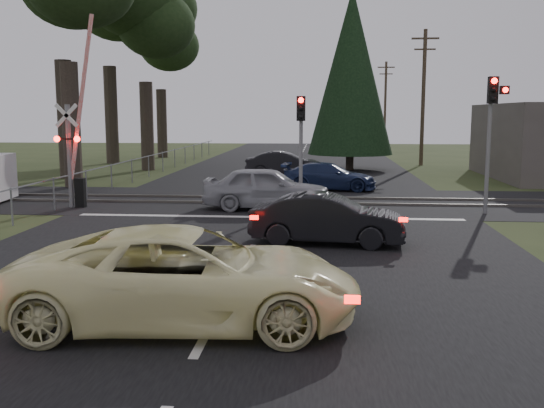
# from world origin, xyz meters

# --- Properties ---
(ground) EXTENTS (120.00, 120.00, 0.00)m
(ground) POSITION_xyz_m (0.00, 0.00, 0.00)
(ground) COLOR #2C3819
(ground) RESTS_ON ground
(road) EXTENTS (14.00, 100.00, 0.01)m
(road) POSITION_xyz_m (0.00, 10.00, 0.01)
(road) COLOR black
(road) RESTS_ON ground
(rail_corridor) EXTENTS (120.00, 8.00, 0.01)m
(rail_corridor) POSITION_xyz_m (0.00, 12.00, 0.01)
(rail_corridor) COLOR black
(rail_corridor) RESTS_ON ground
(stop_line) EXTENTS (13.00, 0.35, 0.00)m
(stop_line) POSITION_xyz_m (0.00, 8.20, 0.01)
(stop_line) COLOR silver
(stop_line) RESTS_ON ground
(rail_near) EXTENTS (120.00, 0.12, 0.10)m
(rail_near) POSITION_xyz_m (0.00, 11.20, 0.05)
(rail_near) COLOR #59544C
(rail_near) RESTS_ON ground
(rail_far) EXTENTS (120.00, 0.12, 0.10)m
(rail_far) POSITION_xyz_m (0.00, 12.80, 0.05)
(rail_far) COLOR #59544C
(rail_far) RESTS_ON ground
(crossing_signal) EXTENTS (1.62, 0.38, 6.96)m
(crossing_signal) POSITION_xyz_m (-7.27, 9.79, 2.06)
(crossing_signal) COLOR slate
(crossing_signal) RESTS_ON ground
(traffic_signal_right) EXTENTS (0.68, 0.48, 4.70)m
(traffic_signal_right) POSITION_xyz_m (7.55, 9.47, 3.31)
(traffic_signal_right) COLOR slate
(traffic_signal_right) RESTS_ON ground
(traffic_signal_center) EXTENTS (0.32, 0.48, 4.10)m
(traffic_signal_center) POSITION_xyz_m (1.00, 10.68, 2.81)
(traffic_signal_center) COLOR slate
(traffic_signal_center) RESTS_ON ground
(utility_pole_mid) EXTENTS (1.80, 0.26, 9.00)m
(utility_pole_mid) POSITION_xyz_m (8.50, 30.00, 4.73)
(utility_pole_mid) COLOR #4C3D2D
(utility_pole_mid) RESTS_ON ground
(utility_pole_far) EXTENTS (1.80, 0.26, 9.00)m
(utility_pole_far) POSITION_xyz_m (8.50, 55.00, 4.73)
(utility_pole_far) COLOR #4C3D2D
(utility_pole_far) RESTS_ON ground
(euc_tree_c) EXTENTS (6.00, 6.00, 13.20)m
(euc_tree_c) POSITION_xyz_m (-9.00, 25.00, 9.51)
(euc_tree_c) COLOR #473D33
(euc_tree_c) RESTS_ON ground
(euc_tree_e) EXTENTS (6.00, 6.00, 13.20)m
(euc_tree_e) POSITION_xyz_m (-11.00, 36.00, 9.51)
(euc_tree_e) COLOR #473D33
(euc_tree_e) RESTS_ON ground
(conifer_tree) EXTENTS (5.20, 5.20, 11.00)m
(conifer_tree) POSITION_xyz_m (3.50, 26.00, 5.99)
(conifer_tree) COLOR #473D33
(conifer_tree) RESTS_ON ground
(fence_left) EXTENTS (0.10, 36.00, 1.20)m
(fence_left) POSITION_xyz_m (-7.80, 22.50, 0.00)
(fence_left) COLOR slate
(fence_left) RESTS_ON ground
(cream_coupe) EXTENTS (5.88, 3.03, 1.59)m
(cream_coupe) POSITION_xyz_m (-0.40, -2.29, 0.79)
(cream_coupe) COLOR #FBF5B4
(cream_coupe) RESTS_ON ground
(dark_hatchback) EXTENTS (4.19, 1.81, 1.34)m
(dark_hatchback) POSITION_xyz_m (1.96, 4.15, 0.67)
(dark_hatchback) COLOR black
(dark_hatchback) RESTS_ON ground
(silver_car) EXTENTS (4.59, 1.85, 1.56)m
(silver_car) POSITION_xyz_m (-0.20, 9.94, 0.78)
(silver_car) COLOR #95969C
(silver_car) RESTS_ON ground
(blue_sedan) EXTENTS (4.43, 2.17, 1.24)m
(blue_sedan) POSITION_xyz_m (2.12, 15.85, 0.62)
(blue_sedan) COLOR #19254B
(blue_sedan) RESTS_ON ground
(dark_car_far) EXTENTS (4.23, 1.50, 1.39)m
(dark_car_far) POSITION_xyz_m (-0.29, 21.58, 0.70)
(dark_car_far) COLOR black
(dark_car_far) RESTS_ON ground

